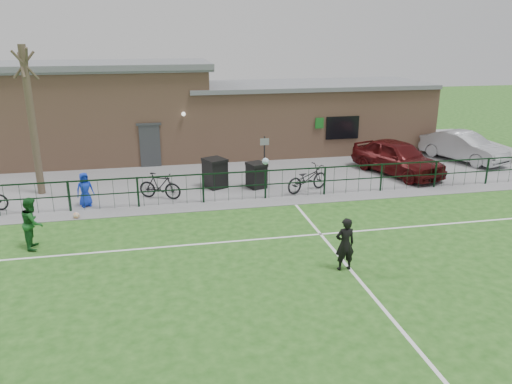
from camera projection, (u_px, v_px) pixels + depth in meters
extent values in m
plane|color=#215118|center=(296.00, 301.00, 12.55)|extent=(90.00, 90.00, 0.00)
cube|color=slate|center=(222.00, 165.00, 25.13)|extent=(34.00, 13.00, 0.02)
cube|color=white|center=(242.00, 202.00, 19.82)|extent=(28.00, 0.10, 0.01)
cube|color=white|center=(262.00, 239.00, 16.28)|extent=(28.00, 0.10, 0.01)
cube|color=white|center=(370.00, 293.00, 12.93)|extent=(0.10, 16.00, 0.01)
cube|color=black|center=(241.00, 186.00, 19.82)|extent=(28.00, 0.10, 1.20)
cylinder|color=#483A2B|center=(32.00, 122.00, 19.88)|extent=(0.30, 0.30, 6.00)
cube|color=black|center=(215.00, 174.00, 21.44)|extent=(1.08, 1.13, 1.18)
cube|color=black|center=(256.00, 176.00, 21.42)|extent=(0.87, 0.93, 1.01)
cylinder|color=black|center=(264.00, 158.00, 22.40)|extent=(0.08, 0.08, 2.00)
imported|color=#450C0D|center=(397.00, 157.00, 23.36)|extent=(3.40, 5.11, 1.62)
imported|color=#A0A2A7|center=(463.00, 147.00, 25.80)|extent=(3.12, 4.77, 1.48)
imported|color=black|center=(160.00, 186.00, 20.00)|extent=(1.82, 1.20, 1.06)
imported|color=black|center=(307.00, 178.00, 20.92)|extent=(2.22, 1.54, 1.11)
imported|color=#1432C0|center=(85.00, 190.00, 19.09)|extent=(0.76, 0.64, 1.33)
imported|color=black|center=(345.00, 244.00, 13.98)|extent=(0.58, 0.39, 1.56)
sphere|color=white|center=(265.00, 161.00, 16.08)|extent=(0.22, 0.22, 0.22)
imported|color=#185720|center=(32.00, 223.00, 15.43)|extent=(0.67, 0.83, 1.64)
sphere|color=white|center=(76.00, 215.00, 18.03)|extent=(0.24, 0.24, 0.24)
cube|color=tan|center=(214.00, 121.00, 27.39)|extent=(24.00, 5.00, 3.50)
cube|color=tan|center=(91.00, 80.00, 25.47)|extent=(11.52, 5.00, 1.20)
cube|color=slate|center=(90.00, 65.00, 25.25)|extent=(12.02, 5.40, 0.28)
cube|color=slate|center=(307.00, 85.00, 27.83)|extent=(13.44, 5.30, 0.22)
cube|color=#383A3D|center=(150.00, 146.00, 24.58)|extent=(1.00, 0.08, 2.10)
cube|color=black|center=(342.00, 128.00, 26.32)|extent=(1.80, 0.08, 1.20)
cube|color=#19661E|center=(319.00, 123.00, 25.93)|extent=(0.45, 0.04, 0.55)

